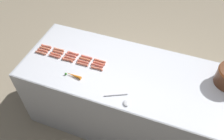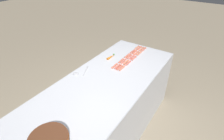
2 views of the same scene
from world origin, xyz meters
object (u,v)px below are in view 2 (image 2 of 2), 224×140
Objects in this scene: hot_dog_4 at (122,68)px; hot_dog_8 at (126,62)px; hot_dog_10 at (139,48)px; hot_dog_17 at (127,56)px; hot_dog_1 at (139,53)px; hot_dog_6 at (137,53)px; hot_dog_0 at (144,49)px; hot_dog_2 at (134,58)px; hot_dog_12 at (129,56)px; hot_dog_3 at (128,63)px; hot_dog_5 at (141,49)px; hot_dog_15 at (137,47)px; hot_dog_14 at (118,66)px; hot_dog_11 at (134,52)px; hot_dog_9 at (119,67)px; hot_dog_16 at (133,51)px; carrot at (111,57)px; hot_dog_13 at (124,61)px; hot_dog_18 at (121,61)px; hot_dog_7 at (132,57)px; serving_spoon at (79,73)px.

hot_dog_8 is at bearing -78.24° from hot_dog_4.
hot_dog_17 is at bearing 83.89° from hot_dog_10.
hot_dog_6 is at bearing 12.92° from hot_dog_1.
hot_dog_0 is 1.00× the size of hot_dog_2.
hot_dog_3 is at bearing 114.87° from hot_dog_12.
hot_dog_5 is 1.00× the size of hot_dog_15.
hot_dog_14 is at bearing 96.44° from hot_dog_17.
hot_dog_4 is 1.00× the size of hot_dog_5.
hot_dog_11 is 0.17m from hot_dog_12.
hot_dog_6 is 1.00× the size of hot_dog_9.
hot_dog_0 is 1.00× the size of hot_dog_17.
hot_dog_3 is 1.00× the size of hot_dog_6.
hot_dog_8 is at bearing -102.73° from hot_dog_14.
hot_dog_6 is at bearing 176.58° from hot_dog_16.
hot_dog_6 is 0.07m from hot_dog_16.
hot_dog_15 is 1.00× the size of hot_dog_16.
hot_dog_10 is 1.00× the size of hot_dog_11.
hot_dog_1 is 1.00× the size of hot_dog_16.
hot_dog_16 is 0.37m from carrot.
hot_dog_10 is at bearing -0.25° from hot_dog_0.
hot_dog_13 is (0.07, -0.16, 0.00)m from hot_dog_4.
hot_dog_0 is 0.12m from hot_dog_15.
hot_dog_0 is 0.20m from hot_dog_16.
hot_dog_3 is 1.00× the size of hot_dog_18.
hot_dog_6 is at bearing -128.30° from carrot.
serving_spoon is at bearing 63.21° from hot_dog_7.
hot_dog_0 is at bearing -103.11° from hot_dog_12.
hot_dog_0 is 0.16m from hot_dog_1.
hot_dog_11 and hot_dog_13 have the same top height.
carrot is at bearing -3.28° from hot_dog_3.
carrot is (0.18, 0.32, 0.00)m from hot_dog_16.
hot_dog_6 and hot_dog_11 have the same top height.
hot_dog_4 and hot_dog_14 have the same top height.
hot_dog_11 is (0.04, -0.01, 0.00)m from hot_dog_6.
hot_dog_7 is 0.76× the size of carrot.
hot_dog_6 and hot_dog_18 have the same top height.
hot_dog_13 is at bearing -66.26° from hot_dog_4.
hot_dog_12 is 1.00× the size of hot_dog_13.
hot_dog_10 is at bearing -83.82° from hot_dog_4.
hot_dog_18 is (0.00, 0.18, 0.00)m from hot_dog_17.
hot_dog_10 is at bearing -113.64° from carrot.
hot_dog_8 is 1.00× the size of hot_dog_10.
serving_spoon is at bearing 62.06° from hot_dog_18.
hot_dog_9 and hot_dog_16 have the same top height.
hot_dog_5 is 0.76× the size of carrot.
hot_dog_2 is 0.04m from hot_dog_7.
hot_dog_1 is 0.17m from hot_dog_7.
serving_spoon is (0.36, 0.55, -0.00)m from hot_dog_8.
hot_dog_7 and hot_dog_17 have the same top height.
hot_dog_10 and hot_dog_11 have the same top height.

